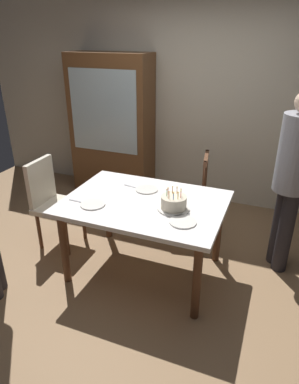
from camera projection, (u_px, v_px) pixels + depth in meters
ground at (145, 269)px, 3.39m from camera, size 6.40×6.40×0.00m
back_wall at (199, 103)px, 4.38m from camera, size 6.40×0.10×2.60m
dining_table at (144, 210)px, 3.10m from camera, size 1.43×1.03×0.76m
birthday_cake at (174, 203)px, 2.90m from camera, size 0.28×0.28×0.19m
plate_near_celebrant at (93, 204)px, 3.00m from camera, size 0.22×0.22×0.01m
plate_far_side at (147, 189)px, 3.28m from camera, size 0.22×0.22×0.01m
plate_near_guest at (183, 222)px, 2.72m from camera, size 0.22×0.22×0.01m
fork_near_celebrant at (78, 201)px, 3.06m from camera, size 0.18×0.02×0.01m
fork_far_side at (132, 187)px, 3.34m from camera, size 0.18×0.05×0.01m
chair_spindle_back at (188, 196)px, 3.84m from camera, size 0.51×0.51×0.95m
chair_upholstered at (52, 199)px, 3.61m from camera, size 0.45×0.45×0.95m
person_guest at (293, 175)px, 3.04m from camera, size 0.32×0.32×1.71m
china_cabinet at (112, 127)px, 4.66m from camera, size 1.10×0.45×1.90m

